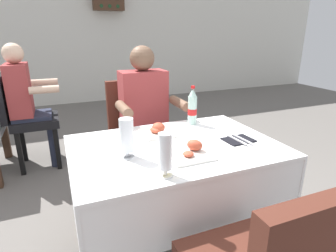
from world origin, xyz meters
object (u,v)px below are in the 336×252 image
Objects in this scene: main_dining_table at (174,172)px; plate_far_diner at (158,130)px; beer_glass_middle at (165,155)px; chair_far_diner_seat at (137,132)px; beer_glass_left at (127,138)px; napkin_cutlery_set at (238,140)px; cola_bottle_primary at (192,107)px; background_patron at (28,100)px; seated_diner_far at (146,117)px; plate_near_camera at (190,151)px; background_chair_right at (25,116)px.

main_dining_table is 0.28m from plate_far_diner.
beer_glass_middle is at bearing -120.16° from main_dining_table.
plate_far_diner is at bearing -92.38° from chair_far_diner_seat.
beer_glass_left is 0.67m from napkin_cutlery_set.
beer_glass_left is 0.66m from cola_bottle_primary.
beer_glass_left is at bearing -71.69° from background_patron.
beer_glass_middle is (-0.23, -1.00, 0.14)m from seated_diner_far.
cola_bottle_primary is at bearing 62.11° from plate_near_camera.
background_chair_right is at bearing 118.64° from main_dining_table.
chair_far_diner_seat is at bearing 87.62° from plate_far_diner.
beer_glass_middle is at bearing -69.87° from background_chair_right.
beer_glass_middle is 0.61m from napkin_cutlery_set.
seated_diner_far reaches higher than napkin_cutlery_set.
beer_glass_left is at bearing -167.97° from main_dining_table.
napkin_cutlery_set is (0.35, 0.07, -0.01)m from plate_near_camera.
seated_diner_far is at bearing 81.40° from plate_far_diner.
beer_glass_middle is 0.21× the size of background_chair_right.
cola_bottle_primary reaches higher than plate_near_camera.
background_patron is (-0.84, 1.47, -0.06)m from plate_far_diner.
seated_diner_far is 0.46m from cola_bottle_primary.
plate_near_camera is at bearing -62.96° from background_chair_right.
chair_far_diner_seat is 1.24m from background_patron.
beer_glass_middle is 0.76× the size of cola_bottle_primary.
beer_glass_middle is 0.16× the size of background_patron.
plate_far_diner reaches higher than napkin_cutlery_set.
main_dining_table is 5.19× the size of plate_far_diner.
background_chair_right is (-1.17, 1.37, -0.31)m from cola_bottle_primary.
cola_bottle_primary is at bearing 18.49° from plate_far_diner.
background_chair_right is at bearing 130.58° from cola_bottle_primary.
cola_bottle_primary is 0.21× the size of background_patron.
cola_bottle_primary is (0.24, 0.46, 0.10)m from plate_near_camera.
background_patron is (-0.68, 1.99, -0.14)m from beer_glass_middle.
beer_glass_left is 0.16× the size of background_patron.
plate_far_diner is at bearing -60.24° from background_patron.
beer_glass_middle is 2.14m from background_chair_right.
beer_glass_middle is at bearing -125.93° from cola_bottle_primary.
plate_near_camera is 2.06m from background_chair_right.
beer_glass_left is (-0.27, -0.26, 0.08)m from plate_far_diner.
seated_diner_far is at bearing 76.92° from beer_glass_middle.
main_dining_table is at bearing -62.67° from background_patron.
background_patron reaches higher than beer_glass_middle.
main_dining_table is 4.35× the size of cola_bottle_primary.
background_chair_right is at bearing 136.02° from chair_far_diner_seat.
cola_bottle_primary is at bearing 48.77° from main_dining_table.
chair_far_diner_seat is 1.16m from beer_glass_middle.
beer_glass_middle reaches higher than napkin_cutlery_set.
plate_far_diner is 0.32m from cola_bottle_primary.
chair_far_diner_seat is 1.00× the size of background_chair_right.
main_dining_table is at bearing -90.00° from chair_far_diner_seat.
plate_far_diner is 1.11× the size of beer_glass_middle.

